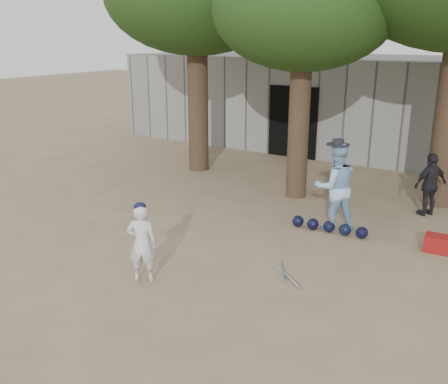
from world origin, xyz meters
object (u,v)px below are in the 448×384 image
Objects in this scene: spectator_dark at (430,184)px; red_bag at (437,244)px; boy_player at (142,243)px; spectator_blue at (335,187)px.

spectator_dark is 2.05m from red_bag.
red_bag is (3.68, 3.64, -0.48)m from boy_player.
spectator_blue is at bearing 179.19° from red_bag.
boy_player is 6.37m from spectator_dark.
boy_player is at bearing 25.36° from spectator_blue.
spectator_blue is 1.29× the size of spectator_dark.
spectator_blue is (1.73, 3.66, 0.24)m from boy_player.
spectator_dark is at bearing -149.89° from boy_player.
spectator_dark is at bearing -166.35° from spectator_blue.
spectator_blue is 2.08m from red_bag.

